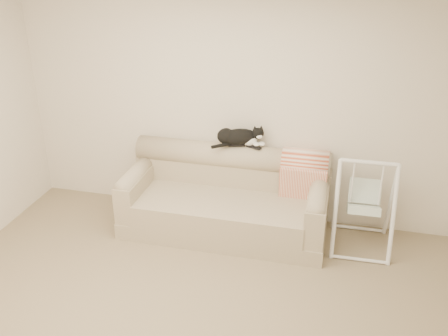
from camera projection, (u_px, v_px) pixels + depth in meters
name	position (u px, v px, depth m)	size (l,w,h in m)	color
ground_plane	(190.00, 328.00, 4.18)	(5.00, 5.00, 0.00)	#7C684C
room_shell	(184.00, 162.00, 3.52)	(5.04, 4.04, 2.60)	beige
sofa	(226.00, 199.00, 5.46)	(2.20, 0.93, 0.90)	tan
remote_a	(237.00, 145.00, 5.42)	(0.19, 0.09, 0.03)	black
remote_b	(254.00, 147.00, 5.37)	(0.18, 0.10, 0.02)	black
tuxedo_cat	(239.00, 137.00, 5.37)	(0.56, 0.38, 0.23)	black
throw_blanket	(305.00, 167.00, 5.33)	(0.49, 0.38, 0.58)	#C24A29
baby_swing	(364.00, 204.00, 5.08)	(0.61, 0.65, 0.99)	white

